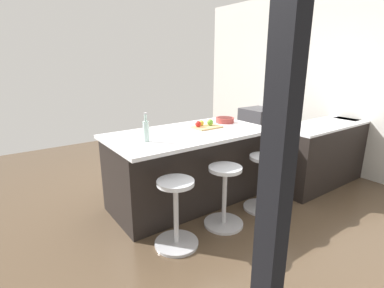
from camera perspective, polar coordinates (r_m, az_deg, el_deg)
name	(u,v)px	position (r m, az deg, el deg)	size (l,w,h in m)	color
ground_plane	(184,197)	(3.98, -1.63, -10.34)	(7.04, 7.04, 0.00)	brown
interior_partition_left	(312,79)	(5.55, 22.62, 11.79)	(0.12, 5.19, 2.94)	beige
sink_cabinet	(336,148)	(5.04, 26.65, -0.76)	(2.49, 0.60, 1.19)	black
oven_range	(258,130)	(5.91, 12.99, 2.66)	(0.60, 0.61, 0.88)	#38383D
kitchen_island	(188,167)	(3.68, -0.89, -4.52)	(1.99, 1.06, 0.94)	black
stool_by_window	(263,184)	(3.64, 13.84, -7.76)	(0.44, 0.44, 0.69)	#B7B7BC
stool_middle	(224,198)	(3.23, 6.41, -10.59)	(0.44, 0.44, 0.69)	#B7B7BC
stool_near_camera	(176,215)	(2.89, -3.17, -13.90)	(0.44, 0.44, 0.69)	#B7B7BC
cutting_board	(207,127)	(3.72, 2.94, 3.36)	(0.36, 0.24, 0.02)	tan
apple_yellow	(201,123)	(3.75, 1.85, 4.19)	(0.07, 0.07, 0.07)	gold
apple_green	(210,122)	(3.77, 3.61, 4.31)	(0.08, 0.08, 0.08)	#609E2D
apple_red	(198,124)	(3.67, 1.21, 3.98)	(0.08, 0.08, 0.08)	red
water_bottle	(146,130)	(3.09, -9.07, 2.68)	(0.06, 0.06, 0.31)	silver
fruit_bowl	(225,120)	(4.06, 6.50, 4.80)	(0.26, 0.26, 0.07)	#993833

